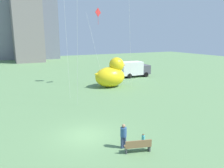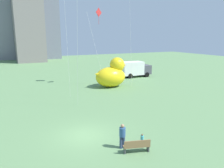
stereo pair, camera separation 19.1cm
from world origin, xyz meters
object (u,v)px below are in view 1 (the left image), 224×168
object	(u,v)px
box_truck	(134,69)
kite_red	(98,16)
giant_inflatable_duck	(111,74)
person_adult	(123,135)
park_bench	(138,146)
person_child	(143,139)

from	to	relation	value
box_truck	kite_red	xyz separation A→B (m)	(-8.60, -3.52, 8.91)
giant_inflatable_duck	kite_red	xyz separation A→B (m)	(-1.24, 1.86, 8.49)
person_adult	giant_inflatable_duck	bearing A→B (deg)	66.32
park_bench	giant_inflatable_duck	size ratio (longest dim) A/B	0.34
box_truck	park_bench	bearing A→B (deg)	-121.45
person_adult	park_bench	bearing A→B (deg)	-59.11
park_bench	giant_inflatable_duck	distance (m)	19.20
box_truck	kite_red	bearing A→B (deg)	-157.73
person_adult	giant_inflatable_duck	distance (m)	18.51
person_child	kite_red	xyz separation A→B (m)	(4.86, 19.20, 9.85)
giant_inflatable_duck	kite_red	size ratio (longest dim) A/B	0.46
giant_inflatable_duck	kite_red	distance (m)	8.78
person_child	kite_red	world-z (taller)	kite_red
giant_inflatable_duck	kite_red	world-z (taller)	kite_red
box_truck	kite_red	distance (m)	12.87
person_adult	person_child	size ratio (longest dim) A/B	1.88
person_adult	box_truck	bearing A→B (deg)	56.47
person_adult	box_truck	xyz separation A→B (m)	(14.79, 22.32, 0.49)
park_bench	box_truck	bearing A→B (deg)	58.55
person_child	giant_inflatable_duck	xyz separation A→B (m)	(6.10, 17.34, 1.35)
park_bench	person_adult	bearing A→B (deg)	120.89
person_adult	person_child	distance (m)	1.46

